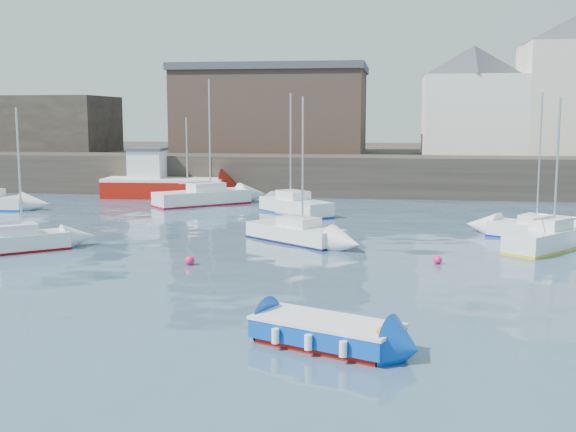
# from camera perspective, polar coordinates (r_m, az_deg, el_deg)

# --- Properties ---
(water) EXTENTS (220.00, 220.00, 0.00)m
(water) POSITION_cam_1_polar(r_m,az_deg,el_deg) (21.64, -4.74, -8.28)
(water) COLOR #2D4760
(water) RESTS_ON ground
(quay_wall) EXTENTS (90.00, 5.00, 3.00)m
(quay_wall) POSITION_cam_1_polar(r_m,az_deg,el_deg) (55.62, 3.50, 3.22)
(quay_wall) COLOR #28231E
(quay_wall) RESTS_ON ground
(land_strip) EXTENTS (90.00, 32.00, 2.80)m
(land_strip) POSITION_cam_1_polar(r_m,az_deg,el_deg) (73.53, 4.73, 4.27)
(land_strip) COLOR #28231E
(land_strip) RESTS_ON ground
(bldg_east_d) EXTENTS (11.14, 11.14, 8.95)m
(bldg_east_d) POSITION_cam_1_polar(r_m,az_deg,el_deg) (62.05, 14.38, 8.89)
(bldg_east_d) COLOR white
(bldg_east_d) RESTS_ON land_strip
(warehouse) EXTENTS (16.40, 10.40, 7.60)m
(warehouse) POSITION_cam_1_polar(r_m,az_deg,el_deg) (64.14, -1.23, 8.43)
(warehouse) COLOR #3D2D26
(warehouse) RESTS_ON land_strip
(bldg_west) EXTENTS (14.00, 8.00, 5.00)m
(bldg_west) POSITION_cam_1_polar(r_m,az_deg,el_deg) (70.34, -19.46, 6.86)
(bldg_west) COLOR #353028
(bldg_west) RESTS_ON land_strip
(blue_dinghy) EXTENTS (4.26, 3.12, 0.75)m
(blue_dinghy) POSITION_cam_1_polar(r_m,az_deg,el_deg) (19.14, 3.04, -9.13)
(blue_dinghy) COLOR maroon
(blue_dinghy) RESTS_ON ground
(fishing_boat) EXTENTS (9.14, 3.86, 5.94)m
(fishing_boat) POSITION_cam_1_polar(r_m,az_deg,el_deg) (54.73, -9.98, 2.67)
(fishing_boat) COLOR maroon
(fishing_boat) RESTS_ON ground
(sailboat_a) EXTENTS (4.76, 4.39, 6.40)m
(sailboat_a) POSITION_cam_1_polar(r_m,az_deg,el_deg) (34.48, -20.96, -1.92)
(sailboat_a) COLOR white
(sailboat_a) RESTS_ON ground
(sailboat_b) EXTENTS (5.28, 4.70, 6.92)m
(sailboat_b) POSITION_cam_1_polar(r_m,az_deg,el_deg) (34.71, 0.58, -1.33)
(sailboat_b) COLOR white
(sailboat_b) RESTS_ON ground
(sailboat_c) EXTENTS (4.59, 5.11, 6.88)m
(sailboat_c) POSITION_cam_1_polar(r_m,az_deg,el_deg) (34.75, 19.87, -1.67)
(sailboat_c) COLOR white
(sailboat_c) RESTS_ON ground
(sailboat_d) EXTENTS (5.69, 4.62, 7.19)m
(sailboat_d) POSITION_cam_1_polar(r_m,az_deg,el_deg) (37.42, 19.75, -1.15)
(sailboat_d) COLOR white
(sailboat_d) RESTS_ON ground
(sailboat_f) EXTENTS (5.18, 5.46, 7.42)m
(sailboat_f) POSITION_cam_1_polar(r_m,az_deg,el_deg) (44.58, 0.58, 0.81)
(sailboat_f) COLOR white
(sailboat_f) RESTS_ON ground
(sailboat_h) EXTENTS (6.32, 5.95, 8.47)m
(sailboat_h) POSITION_cam_1_polar(r_m,az_deg,el_deg) (49.54, -6.77, 1.50)
(sailboat_h) COLOR white
(sailboat_h) RESTS_ON ground
(buoy_near) EXTENTS (0.39, 0.39, 0.39)m
(buoy_near) POSITION_cam_1_polar(r_m,az_deg,el_deg) (29.76, -7.77, -3.85)
(buoy_near) COLOR #FF165B
(buoy_near) RESTS_ON ground
(buoy_mid) EXTENTS (0.35, 0.35, 0.35)m
(buoy_mid) POSITION_cam_1_polar(r_m,az_deg,el_deg) (30.31, 11.74, -3.72)
(buoy_mid) COLOR #FF165B
(buoy_mid) RESTS_ON ground
(buoy_far) EXTENTS (0.37, 0.37, 0.37)m
(buoy_far) POSITION_cam_1_polar(r_m,az_deg,el_deg) (34.59, 3.73, -2.14)
(buoy_far) COLOR #FF165B
(buoy_far) RESTS_ON ground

